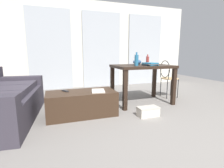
{
  "coord_description": "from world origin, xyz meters",
  "views": [
    {
      "loc": [
        -1.39,
        -1.49,
        1.0
      ],
      "look_at": [
        -0.36,
        1.49,
        0.42
      ],
      "focal_mm": 27.13,
      "sensor_mm": 36.0,
      "label": 1
    }
  ],
  "objects_px": {
    "coffee_table": "(82,103)",
    "bottle_far": "(136,60)",
    "magazine": "(98,91)",
    "tv_remote_primary": "(65,91)",
    "craft_table": "(142,71)",
    "book_stack": "(150,64)",
    "wire_chair": "(167,75)",
    "shoebox": "(148,111)",
    "bottle_near": "(147,60)",
    "bowl": "(137,62)"
  },
  "relations": [
    {
      "from": "coffee_table",
      "to": "bottle_far",
      "type": "relative_size",
      "value": 4.36
    },
    {
      "from": "magazine",
      "to": "tv_remote_primary",
      "type": "bearing_deg",
      "value": 172.84
    },
    {
      "from": "craft_table",
      "to": "book_stack",
      "type": "distance_m",
      "value": 0.21
    },
    {
      "from": "wire_chair",
      "to": "bottle_far",
      "type": "bearing_deg",
      "value": -162.12
    },
    {
      "from": "book_stack",
      "to": "shoebox",
      "type": "height_order",
      "value": "book_stack"
    },
    {
      "from": "coffee_table",
      "to": "magazine",
      "type": "distance_m",
      "value": 0.34
    },
    {
      "from": "craft_table",
      "to": "book_stack",
      "type": "relative_size",
      "value": 3.65
    },
    {
      "from": "bottle_near",
      "to": "shoebox",
      "type": "bearing_deg",
      "value": -118.71
    },
    {
      "from": "bottle_far",
      "to": "shoebox",
      "type": "distance_m",
      "value": 1.01
    },
    {
      "from": "bottle_far",
      "to": "coffee_table",
      "type": "bearing_deg",
      "value": -168.68
    },
    {
      "from": "bottle_far",
      "to": "book_stack",
      "type": "bearing_deg",
      "value": -4.18
    },
    {
      "from": "book_stack",
      "to": "wire_chair",
      "type": "bearing_deg",
      "value": 26.17
    },
    {
      "from": "bottle_far",
      "to": "bowl",
      "type": "distance_m",
      "value": 0.38
    },
    {
      "from": "wire_chair",
      "to": "book_stack",
      "type": "bearing_deg",
      "value": -153.83
    },
    {
      "from": "bottle_far",
      "to": "wire_chair",
      "type": "bearing_deg",
      "value": 17.88
    },
    {
      "from": "coffee_table",
      "to": "book_stack",
      "type": "relative_size",
      "value": 3.55
    },
    {
      "from": "book_stack",
      "to": "tv_remote_primary",
      "type": "bearing_deg",
      "value": -176.65
    },
    {
      "from": "book_stack",
      "to": "bottle_far",
      "type": "bearing_deg",
      "value": 175.82
    },
    {
      "from": "wire_chair",
      "to": "book_stack",
      "type": "height_order",
      "value": "wire_chair"
    },
    {
      "from": "bowl",
      "to": "book_stack",
      "type": "bearing_deg",
      "value": -74.89
    },
    {
      "from": "shoebox",
      "to": "coffee_table",
      "type": "bearing_deg",
      "value": 158.09
    },
    {
      "from": "bowl",
      "to": "shoebox",
      "type": "distance_m",
      "value": 1.23
    },
    {
      "from": "bottle_far",
      "to": "magazine",
      "type": "xyz_separation_m",
      "value": [
        -0.82,
        -0.28,
        -0.47
      ]
    },
    {
      "from": "coffee_table",
      "to": "craft_table",
      "type": "xyz_separation_m",
      "value": [
        1.27,
        0.32,
        0.45
      ]
    },
    {
      "from": "bottle_near",
      "to": "coffee_table",
      "type": "bearing_deg",
      "value": -162.85
    },
    {
      "from": "craft_table",
      "to": "bottle_far",
      "type": "bearing_deg",
      "value": -150.2
    },
    {
      "from": "craft_table",
      "to": "magazine",
      "type": "xyz_separation_m",
      "value": [
        -1.01,
        -0.39,
        -0.25
      ]
    },
    {
      "from": "craft_table",
      "to": "bowl",
      "type": "distance_m",
      "value": 0.28
    },
    {
      "from": "craft_table",
      "to": "wire_chair",
      "type": "bearing_deg",
      "value": 14.6
    },
    {
      "from": "craft_table",
      "to": "wire_chair",
      "type": "xyz_separation_m",
      "value": [
        0.76,
        0.2,
        -0.13
      ]
    },
    {
      "from": "tv_remote_primary",
      "to": "craft_table",
      "type": "bearing_deg",
      "value": -19.29
    },
    {
      "from": "tv_remote_primary",
      "to": "magazine",
      "type": "relative_size",
      "value": 0.5
    },
    {
      "from": "wire_chair",
      "to": "bottle_near",
      "type": "distance_m",
      "value": 0.66
    },
    {
      "from": "craft_table",
      "to": "magazine",
      "type": "height_order",
      "value": "craft_table"
    },
    {
      "from": "coffee_table",
      "to": "craft_table",
      "type": "distance_m",
      "value": 1.39
    },
    {
      "from": "magazine",
      "to": "book_stack",
      "type": "bearing_deg",
      "value": 24.37
    },
    {
      "from": "craft_table",
      "to": "shoebox",
      "type": "height_order",
      "value": "craft_table"
    },
    {
      "from": "magazine",
      "to": "shoebox",
      "type": "xyz_separation_m",
      "value": [
        0.73,
        -0.33,
        -0.32
      ]
    },
    {
      "from": "bowl",
      "to": "book_stack",
      "type": "height_order",
      "value": "bowl"
    },
    {
      "from": "craft_table",
      "to": "wire_chair",
      "type": "relative_size",
      "value": 1.34
    },
    {
      "from": "book_stack",
      "to": "coffee_table",
      "type": "bearing_deg",
      "value": -171.83
    },
    {
      "from": "coffee_table",
      "to": "bottle_near",
      "type": "relative_size",
      "value": 5.31
    },
    {
      "from": "bottle_far",
      "to": "tv_remote_primary",
      "type": "relative_size",
      "value": 1.75
    },
    {
      "from": "tv_remote_primary",
      "to": "bottle_near",
      "type": "bearing_deg",
      "value": -16.08
    },
    {
      "from": "tv_remote_primary",
      "to": "magazine",
      "type": "height_order",
      "value": "tv_remote_primary"
    },
    {
      "from": "magazine",
      "to": "wire_chair",
      "type": "bearing_deg",
      "value": 29.44
    },
    {
      "from": "coffee_table",
      "to": "magazine",
      "type": "height_order",
      "value": "magazine"
    },
    {
      "from": "bottle_near",
      "to": "tv_remote_primary",
      "type": "relative_size",
      "value": 1.44
    },
    {
      "from": "craft_table",
      "to": "tv_remote_primary",
      "type": "xyz_separation_m",
      "value": [
        -1.51,
        -0.22,
        -0.25
      ]
    },
    {
      "from": "bowl",
      "to": "bottle_far",
      "type": "bearing_deg",
      "value": -119.4
    }
  ]
}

